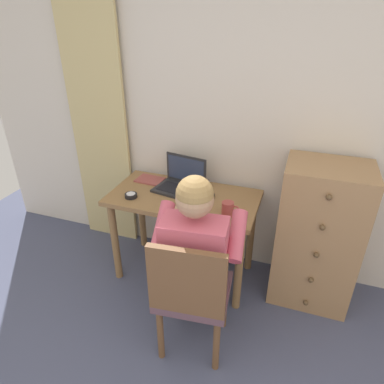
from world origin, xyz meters
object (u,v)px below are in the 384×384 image
desk (184,210)px  laptop (181,182)px  chair (191,292)px  person_seated (199,248)px  notebook_pad (150,180)px  desk_clock (131,195)px  computer_mouse (210,196)px  dresser (317,236)px  coffee_mug (228,209)px

desk → laptop: (-0.06, 0.10, 0.17)m
chair → person_seated: 0.26m
chair → notebook_pad: bearing=127.9°
desk → chair: chair is taller
desk → desk_clock: bearing=-157.4°
desk → computer_mouse: computer_mouse is taller
desk → person_seated: size_ratio=0.91×
computer_mouse → notebook_pad: 0.54m
computer_mouse → desk_clock: 0.57m
person_seated → dresser: bearing=40.1°
desk_clock → notebook_pad: bearing=88.1°
computer_mouse → coffee_mug: coffee_mug is taller
dresser → desk_clock: bearing=-170.0°
person_seated → notebook_pad: 0.89m
desk → desk_clock: 0.40m
person_seated → computer_mouse: bearing=99.4°
person_seated → coffee_mug: size_ratio=9.95×
laptop → computer_mouse: 0.26m
dresser → coffee_mug: 0.68m
chair → desk_clock: chair is taller
computer_mouse → desk_clock: size_ratio=1.11×
chair → person_seated: (-0.02, 0.18, 0.18)m
desk → dresser: size_ratio=1.02×
person_seated → desk_clock: size_ratio=13.27×
desk_clock → person_seated: bearing=-28.6°
laptop → coffee_mug: size_ratio=3.15×
laptop → desk_clock: laptop is taller
dresser → coffee_mug: dresser is taller
desk → desk_clock: (-0.35, -0.15, 0.14)m
dresser → computer_mouse: dresser is taller
dresser → notebook_pad: 1.32m
chair → coffee_mug: bearing=82.0°
dresser → person_seated: bearing=-139.9°
computer_mouse → dresser: bearing=9.0°
person_seated → desk_clock: (-0.63, 0.34, 0.06)m
person_seated → laptop: size_ratio=3.16×
desk → notebook_pad: notebook_pad is taller
person_seated → desk_clock: 0.72m
notebook_pad → coffee_mug: 0.77m
person_seated → laptop: person_seated is taller
person_seated → desk: bearing=119.6°
dresser → laptop: dresser is taller
computer_mouse → desk_clock: (-0.54, -0.18, -0.00)m
dresser → person_seated: size_ratio=0.89×
dresser → desk_clock: size_ratio=11.80×
chair → notebook_pad: chair is taller
chair → laptop: size_ratio=2.32×
laptop → notebook_pad: 0.29m
desk_clock → chair: bearing=-39.0°
desk → dresser: bearing=5.1°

